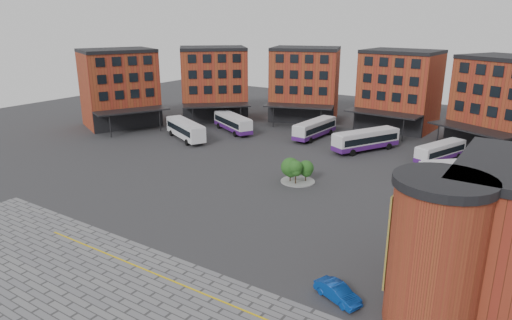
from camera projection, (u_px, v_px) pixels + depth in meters
The scene contains 11 objects.
ground at pixel (229, 209), 50.10m from camera, with size 160.00×160.00×0.00m, color #28282B.
yellow_line at pixel (148, 271), 37.90m from camera, with size 26.00×0.15×0.02m, color gold.
main_building at pixel (336, 94), 80.91m from camera, with size 94.14×42.48×14.60m.
tree_island at pixel (296, 169), 57.84m from camera, with size 4.40×4.40×3.21m.
bus_a at pixel (185, 129), 78.39m from camera, with size 11.44×7.38×3.24m.
bus_b at pixel (233, 123), 83.89m from camera, with size 11.12×7.58×3.16m.
bus_c at pixel (315, 129), 79.52m from camera, with size 3.25×11.16×3.11m.
bus_d at pixel (366, 140), 71.75m from camera, with size 7.79×11.59×3.29m.
bus_e at pixel (440, 151), 66.68m from camera, with size 5.45×9.91×2.74m.
bus_f at pixel (472, 174), 55.58m from camera, with size 11.38×10.57×3.56m.
blue_car at pixel (338, 292), 33.87m from camera, with size 1.36×3.89×1.28m, color navy.
Camera 1 is at (27.95, -36.91, 20.12)m, focal length 32.00 mm.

